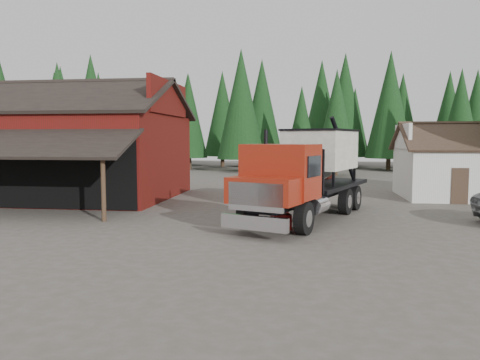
# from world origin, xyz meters

# --- Properties ---
(ground) EXTENTS (120.00, 120.00, 0.00)m
(ground) POSITION_xyz_m (0.00, 0.00, 0.00)
(ground) COLOR #4C453C
(ground) RESTS_ON ground
(red_barn) EXTENTS (12.80, 13.63, 7.18)m
(red_barn) POSITION_xyz_m (-11.00, 9.90, 2.69)
(red_barn) COLOR #5E100F
(red_barn) RESTS_ON ground
(farmhouse) EXTENTS (8.60, 6.42, 4.65)m
(farmhouse) POSITION_xyz_m (13.00, 13.00, 1.67)
(farmhouse) COLOR silver
(farmhouse) RESTS_ON ground
(conifer_backdrop) EXTENTS (76.00, 16.00, 16.00)m
(conifer_backdrop) POSITION_xyz_m (0.00, 42.00, 0.00)
(conifer_backdrop) COLOR black
(conifer_backdrop) RESTS_ON ground
(near_pine_a) EXTENTS (4.40, 4.40, 11.40)m
(near_pine_a) POSITION_xyz_m (-22.00, 28.00, 6.39)
(near_pine_a) COLOR #382619
(near_pine_a) RESTS_ON ground
(near_pine_b) EXTENTS (3.96, 3.96, 10.40)m
(near_pine_b) POSITION_xyz_m (6.00, 30.00, 5.89)
(near_pine_b) COLOR #382619
(near_pine_b) RESTS_ON ground
(near_pine_d) EXTENTS (5.28, 5.28, 13.40)m
(near_pine_d) POSITION_xyz_m (-4.00, 34.00, 7.39)
(near_pine_d) COLOR #382619
(near_pine_d) RESTS_ON ground
(feed_truck) EXTENTS (6.25, 10.67, 4.68)m
(feed_truck) POSITION_xyz_m (3.16, 4.03, 2.19)
(feed_truck) COLOR black
(feed_truck) RESTS_ON ground
(equip_box) EXTENTS (0.91, 1.22, 0.60)m
(equip_box) POSITION_xyz_m (2.12, 1.66, 0.30)
(equip_box) COLOR maroon
(equip_box) RESTS_ON ground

